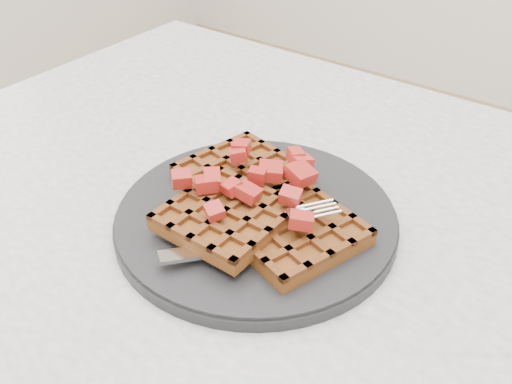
% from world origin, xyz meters
% --- Properties ---
extents(table, '(1.20, 0.80, 0.75)m').
position_xyz_m(table, '(0.00, 0.00, 0.64)').
color(table, silver).
rests_on(table, ground).
extents(plate, '(0.28, 0.28, 0.02)m').
position_xyz_m(plate, '(-0.12, 0.00, 0.76)').
color(plate, black).
rests_on(plate, table).
extents(waffles, '(0.23, 0.19, 0.03)m').
position_xyz_m(waffles, '(-0.11, -0.00, 0.78)').
color(waffles, brown).
rests_on(waffles, plate).
extents(strawberry_pile, '(0.15, 0.15, 0.02)m').
position_xyz_m(strawberry_pile, '(-0.12, 0.00, 0.80)').
color(strawberry_pile, '#900401').
rests_on(strawberry_pile, waffles).
extents(fork, '(0.12, 0.16, 0.02)m').
position_xyz_m(fork, '(-0.08, -0.04, 0.77)').
color(fork, silver).
rests_on(fork, plate).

